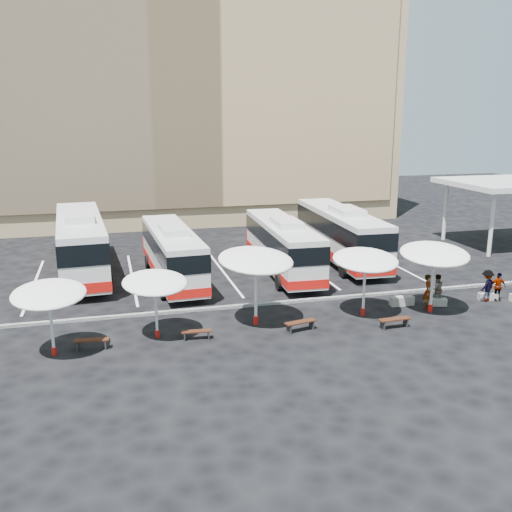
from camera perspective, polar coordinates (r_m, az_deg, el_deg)
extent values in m
plane|color=black|center=(31.08, -0.37, -5.35)|extent=(120.00, 120.00, 0.00)
cube|color=tan|center=(60.87, -8.23, 15.96)|extent=(42.00, 18.00, 25.00)
cube|color=tan|center=(51.84, -6.97, 15.80)|extent=(40.00, 0.30, 20.00)
cylinder|color=silver|center=(45.40, 22.50, 2.92)|extent=(0.30, 0.30, 4.80)
cylinder|color=silver|center=(50.21, 18.41, 4.25)|extent=(0.30, 0.30, 4.80)
cube|color=black|center=(31.52, -0.60, -4.93)|extent=(34.00, 0.25, 0.15)
cube|color=white|center=(38.12, -21.32, -2.65)|extent=(0.15, 12.00, 0.01)
cube|color=white|center=(37.85, -12.28, -2.10)|extent=(0.15, 12.00, 0.01)
cube|color=white|center=(38.53, -3.34, -1.51)|extent=(0.15, 12.00, 0.01)
cube|color=white|center=(40.10, 5.09, -0.92)|extent=(0.15, 12.00, 0.01)
cube|color=white|center=(42.47, 12.73, -0.37)|extent=(0.15, 12.00, 0.01)
cube|color=silver|center=(39.00, -17.13, 1.32)|extent=(3.59, 13.40, 3.31)
cube|color=black|center=(38.87, -17.20, 2.27)|extent=(3.66, 13.47, 1.21)
cube|color=#BA120D|center=(39.27, -17.01, -0.41)|extent=(3.66, 13.47, 0.61)
cube|color=#BA120D|center=(45.65, -17.31, 2.04)|extent=(2.84, 0.40, 1.55)
cube|color=silver|center=(37.56, -17.29, 3.76)|extent=(1.97, 3.42, 0.44)
cylinder|color=black|center=(43.12, -18.97, 0.17)|extent=(0.46, 1.13, 1.10)
cylinder|color=black|center=(43.16, -15.31, 0.45)|extent=(0.46, 1.13, 1.10)
cylinder|color=black|center=(35.11, -18.97, -2.90)|extent=(0.46, 1.13, 1.10)
cylinder|color=black|center=(35.15, -14.48, -2.55)|extent=(0.46, 1.13, 1.10)
cube|color=silver|center=(36.37, -8.37, 0.41)|extent=(2.88, 11.44, 2.83)
cube|color=black|center=(36.25, -8.41, 1.28)|extent=(2.94, 11.49, 1.04)
cube|color=#BA120D|center=(36.63, -8.32, -1.17)|extent=(2.94, 11.49, 0.52)
cube|color=#BA120D|center=(42.00, -9.59, 1.21)|extent=(2.43, 0.30, 1.32)
cube|color=silver|center=(35.12, -8.22, 2.61)|extent=(1.64, 2.90, 0.38)
cylinder|color=black|center=(39.73, -10.76, -0.56)|extent=(0.37, 0.96, 0.94)
cylinder|color=black|center=(40.06, -7.40, -0.31)|extent=(0.37, 0.96, 0.94)
cylinder|color=black|center=(32.97, -9.25, -3.53)|extent=(0.37, 0.96, 0.94)
cylinder|color=black|center=(33.35, -5.23, -3.19)|extent=(0.37, 0.96, 0.94)
cube|color=silver|center=(37.84, 2.65, 1.16)|extent=(2.89, 11.74, 2.91)
cube|color=black|center=(37.71, 2.66, 2.02)|extent=(2.95, 11.80, 1.07)
cube|color=#BA120D|center=(38.09, 2.63, -0.41)|extent=(2.95, 11.80, 0.53)
cube|color=#BA120D|center=(43.51, 0.64, 1.89)|extent=(2.49, 0.29, 1.36)
cube|color=silver|center=(36.59, 3.07, 3.34)|extent=(1.67, 2.97, 0.39)
cylinder|color=black|center=(41.10, -0.24, 0.19)|extent=(0.38, 0.98, 0.97)
cylinder|color=black|center=(41.66, 3.02, 0.37)|extent=(0.38, 0.98, 0.97)
cylinder|color=black|center=(34.27, 2.35, -2.65)|extent=(0.38, 0.98, 0.97)
cylinder|color=black|center=(34.95, 6.20, -2.39)|extent=(0.38, 0.98, 0.97)
cube|color=silver|center=(41.19, 8.46, 2.30)|extent=(3.16, 12.69, 3.15)
cube|color=black|center=(41.07, 8.49, 3.16)|extent=(3.22, 12.76, 1.15)
cube|color=#BA120D|center=(41.44, 8.40, 0.74)|extent=(3.22, 12.76, 0.58)
cube|color=#BA120D|center=(47.16, 5.74, 2.89)|extent=(2.69, 0.32, 1.47)
cube|color=silver|center=(39.90, 9.08, 4.50)|extent=(1.81, 3.22, 0.42)
cylinder|color=black|center=(44.48, 5.15, 1.26)|extent=(0.41, 1.06, 1.05)
cylinder|color=black|center=(45.32, 8.31, 1.41)|extent=(0.41, 1.06, 1.05)
cylinder|color=black|center=(37.27, 8.76, -1.36)|extent=(0.41, 1.06, 1.05)
cylinder|color=black|center=(38.28, 12.43, -1.12)|extent=(0.41, 1.06, 1.05)
cylinder|color=silver|center=(26.47, -19.76, -6.55)|extent=(0.13, 0.13, 2.78)
cylinder|color=#BA120D|center=(26.90, -19.54, -8.95)|extent=(0.21, 0.21, 0.37)
ellipsoid|color=white|center=(26.02, -20.02, -3.59)|extent=(3.19, 3.23, 0.95)
cylinder|color=silver|center=(27.29, -9.94, -5.40)|extent=(0.14, 0.14, 2.67)
cylinder|color=#BA120D|center=(27.70, -9.84, -7.66)|extent=(0.23, 0.23, 0.36)
ellipsoid|color=white|center=(26.87, -10.06, -2.62)|extent=(3.52, 3.55, 0.92)
cylinder|color=silver|center=(28.43, -0.01, -3.74)|extent=(0.19, 0.19, 3.29)
cylinder|color=#BA120D|center=(28.89, -0.01, -6.43)|extent=(0.30, 0.30, 0.44)
ellipsoid|color=white|center=(27.95, -0.02, -0.42)|extent=(4.66, 4.69, 1.13)
cylinder|color=silver|center=(30.26, 10.76, -3.19)|extent=(0.15, 0.15, 2.98)
cylinder|color=#BA120D|center=(30.66, 10.65, -5.49)|extent=(0.24, 0.24, 0.40)
ellipsoid|color=white|center=(29.85, 10.89, -0.37)|extent=(3.67, 3.71, 1.02)
cylinder|color=silver|center=(31.63, 17.21, -2.66)|extent=(0.18, 0.18, 3.15)
cylinder|color=#BA120D|center=(32.03, 17.04, -5.00)|extent=(0.28, 0.28, 0.42)
ellipsoid|color=white|center=(31.22, 17.43, 0.21)|extent=(4.26, 4.30, 1.08)
cube|color=black|center=(26.93, -16.13, -8.06)|extent=(1.58, 0.60, 0.06)
cube|color=black|center=(27.12, -17.39, -8.54)|extent=(0.11, 0.40, 0.41)
cube|color=black|center=(26.93, -14.78, -8.52)|extent=(0.11, 0.40, 0.41)
cube|color=black|center=(27.12, -5.98, -7.49)|extent=(1.43, 0.49, 0.06)
cube|color=black|center=(27.18, -7.16, -7.97)|extent=(0.09, 0.36, 0.37)
cube|color=black|center=(27.24, -4.78, -7.85)|extent=(0.09, 0.36, 0.37)
cube|color=black|center=(28.04, 4.47, -6.59)|extent=(1.66, 0.75, 0.06)
cube|color=black|center=(27.82, 3.32, -7.28)|extent=(0.15, 0.41, 0.43)
cube|color=black|center=(28.45, 5.58, -6.84)|extent=(0.15, 0.41, 0.43)
cube|color=black|center=(29.15, 13.69, -6.15)|extent=(1.62, 0.50, 0.06)
cube|color=black|center=(28.92, 12.56, -6.77)|extent=(0.08, 0.41, 0.43)
cube|color=black|center=(29.55, 14.74, -6.44)|extent=(0.08, 0.41, 0.43)
cube|color=gray|center=(32.66, 14.38, -4.38)|extent=(1.35, 0.49, 0.50)
cube|color=gray|center=(33.15, 17.61, -4.41)|extent=(1.14, 0.66, 0.41)
cube|color=gray|center=(35.14, 22.16, -3.76)|extent=(1.13, 0.53, 0.41)
imported|color=black|center=(32.45, 16.85, -3.39)|extent=(0.81, 0.79, 1.88)
imported|color=black|center=(33.21, 17.62, -3.19)|extent=(0.94, 0.79, 1.72)
imported|color=black|center=(35.04, 23.04, -2.85)|extent=(0.99, 0.49, 1.64)
imported|color=black|center=(34.68, 22.08, -2.77)|extent=(1.35, 1.11, 1.82)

